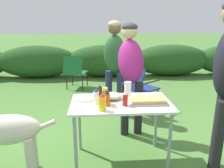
{
  "coord_description": "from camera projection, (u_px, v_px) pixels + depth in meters",
  "views": [
    {
      "loc": [
        -0.25,
        -2.25,
        1.59
      ],
      "look_at": [
        -0.08,
        0.21,
        0.89
      ],
      "focal_mm": 35.0,
      "sensor_mm": 36.0,
      "label": 1
    }
  ],
  "objects": [
    {
      "name": "standing_person_in_red_jacket",
      "position": [
        114.0,
        58.0,
        3.74
      ],
      "size": [
        0.42,
        0.34,
        1.62
      ],
      "rotation": [
        0.0,
        0.0,
        -0.21
      ],
      "color": "#232D4C",
      "rests_on": "ground"
    },
    {
      "name": "standing_person_in_dark_puffer",
      "position": [
        131.0,
        66.0,
        3.08
      ],
      "size": [
        0.41,
        0.51,
        1.59
      ],
      "rotation": [
        0.0,
        0.0,
        0.09
      ],
      "color": "black",
      "rests_on": "ground"
    },
    {
      "name": "camp_chair_near_hedge",
      "position": [
        75.0,
        70.0,
        5.28
      ],
      "size": [
        0.59,
        0.68,
        0.83
      ],
      "rotation": [
        0.0,
        0.0,
        -0.24
      ],
      "color": "#19602D",
      "rests_on": "ground"
    },
    {
      "name": "hot_sauce_bottle",
      "position": [
        107.0,
        98.0,
        2.29
      ],
      "size": [
        0.06,
        0.06,
        0.17
      ],
      "color": "#CC4214",
      "rests_on": "folding_table"
    },
    {
      "name": "relish_jar",
      "position": [
        105.0,
        96.0,
        2.36
      ],
      "size": [
        0.06,
        0.06,
        0.17
      ],
      "color": "olive",
      "rests_on": "folding_table"
    },
    {
      "name": "camp_chair_green_behind_table",
      "position": [
        139.0,
        85.0,
        4.05
      ],
      "size": [
        0.75,
        0.72,
        0.83
      ],
      "rotation": [
        0.0,
        0.0,
        -0.94
      ],
      "color": "navy",
      "rests_on": "ground"
    },
    {
      "name": "plate_stack",
      "position": [
        86.0,
        98.0,
        2.5
      ],
      "size": [
        0.23,
        0.23,
        0.02
      ],
      "primitive_type": "cylinder",
      "color": "white",
      "rests_on": "folding_table"
    },
    {
      "name": "paper_cup_stack",
      "position": [
        128.0,
        89.0,
        2.57
      ],
      "size": [
        0.08,
        0.08,
        0.18
      ],
      "primitive_type": "cylinder",
      "color": "white",
      "rests_on": "folding_table"
    },
    {
      "name": "ground_plane",
      "position": [
        120.0,
        160.0,
        2.61
      ],
      "size": [
        60.0,
        60.0,
        0.0
      ],
      "primitive_type": "plane",
      "color": "#477533"
    },
    {
      "name": "food_tray",
      "position": [
        147.0,
        100.0,
        2.39
      ],
      "size": [
        0.42,
        0.26,
        0.06
      ],
      "color": "#9E9EA3",
      "rests_on": "folding_table"
    },
    {
      "name": "mustard_bottle",
      "position": [
        102.0,
        102.0,
        2.17
      ],
      "size": [
        0.08,
        0.08,
        0.18
      ],
      "color": "yellow",
      "rests_on": "folding_table"
    },
    {
      "name": "ketchup_bottle",
      "position": [
        125.0,
        99.0,
        2.29
      ],
      "size": [
        0.06,
        0.06,
        0.16
      ],
      "color": "red",
      "rests_on": "folding_table"
    },
    {
      "name": "bbq_sauce_bottle",
      "position": [
        100.0,
        93.0,
        2.44
      ],
      "size": [
        0.07,
        0.07,
        0.18
      ],
      "color": "#562314",
      "rests_on": "folding_table"
    },
    {
      "name": "folding_table",
      "position": [
        121.0,
        108.0,
        2.43
      ],
      "size": [
        1.1,
        0.64,
        0.74
      ],
      "color": "silver",
      "rests_on": "ground"
    },
    {
      "name": "shrub_hedge",
      "position": [
        106.0,
        61.0,
        6.55
      ],
      "size": [
        14.4,
        0.9,
        0.94
      ],
      "color": "#234C1E",
      "rests_on": "ground"
    },
    {
      "name": "mayo_bottle",
      "position": [
        96.0,
        97.0,
        2.34
      ],
      "size": [
        0.06,
        0.06,
        0.17
      ],
      "color": "silver",
      "rests_on": "folding_table"
    },
    {
      "name": "mixing_bowl",
      "position": [
        113.0,
        96.0,
        2.5
      ],
      "size": [
        0.21,
        0.21,
        0.08
      ],
      "primitive_type": "ellipsoid",
      "color": "#ADBC99",
      "rests_on": "folding_table"
    }
  ]
}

